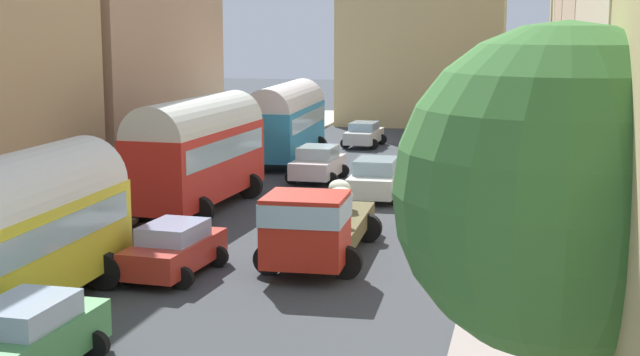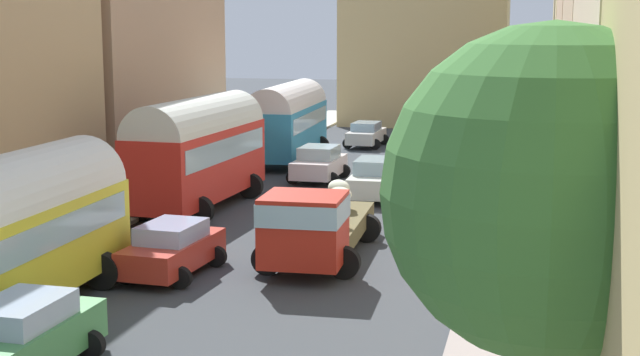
{
  "view_description": "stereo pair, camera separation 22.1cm",
  "coord_description": "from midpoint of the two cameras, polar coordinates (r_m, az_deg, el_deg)",
  "views": [
    {
      "loc": [
        7.5,
        -8.94,
        6.99
      ],
      "look_at": [
        0.0,
        23.41,
        1.35
      ],
      "focal_mm": 51.1,
      "sensor_mm": 36.0,
      "label": 1
    },
    {
      "loc": [
        7.72,
        -8.89,
        6.99
      ],
      "look_at": [
        0.0,
        23.41,
        1.35
      ],
      "focal_mm": 51.1,
      "sensor_mm": 36.0,
      "label": 2
    }
  ],
  "objects": [
    {
      "name": "ground_plane",
      "position": [
        37.37,
        1.45,
        -1.14
      ],
      "size": [
        154.0,
        154.0,
        0.0
      ],
      "primitive_type": "plane",
      "color": "#383C40"
    },
    {
      "name": "sidewalk_left",
      "position": [
        39.48,
        -8.9,
        -0.57
      ],
      "size": [
        2.5,
        70.0,
        0.14
      ],
      "primitive_type": "cube",
      "color": "#B1AE9F",
      "rests_on": "ground"
    },
    {
      "name": "sidewalk_right",
      "position": [
        36.57,
        12.63,
        -1.5
      ],
      "size": [
        2.5,
        70.0,
        0.14
      ],
      "primitive_type": "cube",
      "color": "gray",
      "rests_on": "ground"
    },
    {
      "name": "building_left_2",
      "position": [
        43.66,
        -11.46,
        7.77
      ],
      "size": [
        4.39,
        13.29,
        11.42
      ],
      "color": "tan",
      "rests_on": "ground"
    },
    {
      "name": "building_right_3",
      "position": [
        41.98,
        17.93,
        8.0
      ],
      "size": [
        5.0,
        12.46,
        12.19
      ],
      "color": "tan",
      "rests_on": "ground"
    },
    {
      "name": "building_right_4",
      "position": [
        55.34,
        17.54,
        8.09
      ],
      "size": [
        6.37,
        12.24,
        11.78
      ],
      "color": "#D6C187",
      "rests_on": "ground"
    },
    {
      "name": "distant_church",
      "position": [
        63.94,
        6.68,
        9.0
      ],
      "size": [
        11.22,
        6.24,
        18.27
      ],
      "color": "tan",
      "rests_on": "ground"
    },
    {
      "name": "parked_bus_0",
      "position": [
        22.85,
        -19.0,
        -3.14
      ],
      "size": [
        3.41,
        8.72,
        3.93
      ],
      "color": "gold",
      "rests_on": "ground"
    },
    {
      "name": "parked_bus_1",
      "position": [
        34.74,
        -7.48,
        1.91
      ],
      "size": [
        3.55,
        8.35,
        4.27
      ],
      "color": "red",
      "rests_on": "ground"
    },
    {
      "name": "parked_bus_2",
      "position": [
        46.53,
        -1.9,
        3.75
      ],
      "size": [
        3.47,
        8.83,
        4.01
      ],
      "color": "teal",
      "rests_on": "ground"
    },
    {
      "name": "cargo_truck_0",
      "position": [
        26.55,
        -0.1,
        -2.89
      ],
      "size": [
        3.27,
        7.44,
        2.37
      ],
      "color": "#AE2315",
      "rests_on": "ground"
    },
    {
      "name": "car_0",
      "position": [
        36.84,
        3.73,
        -0.04
      ],
      "size": [
        2.44,
        4.12,
        1.62
      ],
      "color": "silver",
      "rests_on": "ground"
    },
    {
      "name": "car_1",
      "position": [
        50.14,
        6.7,
        2.44
      ],
      "size": [
        2.5,
        3.87,
        1.52
      ],
      "color": "silver",
      "rests_on": "ground"
    },
    {
      "name": "car_2",
      "position": [
        56.73,
        7.07,
        3.29
      ],
      "size": [
        2.31,
        4.33,
        1.55
      ],
      "color": "#AB282B",
      "rests_on": "ground"
    },
    {
      "name": "car_3",
      "position": [
        19.32,
        -17.81,
        -9.52
      ],
      "size": [
        2.27,
        4.03,
        1.6
      ],
      "color": "#458C4D",
      "rests_on": "ground"
    },
    {
      "name": "car_4",
      "position": [
        25.91,
        -8.99,
        -4.39
      ],
      "size": [
        2.39,
        3.92,
        1.5
      ],
      "color": "#B73124",
      "rests_on": "ground"
    },
    {
      "name": "car_5",
      "position": [
        40.88,
        0.09,
        0.91
      ],
      "size": [
        2.42,
        3.77,
        1.58
      ],
      "color": "silver",
      "rests_on": "ground"
    },
    {
      "name": "car_6",
      "position": [
        52.42,
        3.03,
        2.76
      ],
      "size": [
        2.31,
        3.75,
        1.42
      ],
      "color": "white",
      "rests_on": "ground"
    },
    {
      "name": "pedestrian_1",
      "position": [
        17.65,
        13.14,
        -10.42
      ],
      "size": [
        0.43,
        0.43,
        1.75
      ],
      "color": "#2F2640",
      "rests_on": "ground"
    },
    {
      "name": "pedestrian_2",
      "position": [
        22.03,
        12.15,
        -6.28
      ],
      "size": [
        0.55,
        0.55,
        1.82
      ],
      "color": "#2A1C3E",
      "rests_on": "ground"
    },
    {
      "name": "pedestrian_3",
      "position": [
        31.27,
        13.09,
        -1.6
      ],
      "size": [
        0.54,
        0.54,
        1.82
      ],
      "color": "#2E253E",
      "rests_on": "ground"
    },
    {
      "name": "pedestrian_4",
      "position": [
        38.17,
        11.88,
        0.47
      ],
      "size": [
        0.46,
        0.46,
        1.81
      ],
      "color": "#2A294D",
      "rests_on": "ground"
    },
    {
      "name": "roadside_tree_0",
      "position": [
        11.25,
        14.7,
        -0.93
      ],
      "size": [
        4.08,
        4.08,
        7.04
      ],
      "color": "brown",
      "rests_on": "ground"
    }
  ]
}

